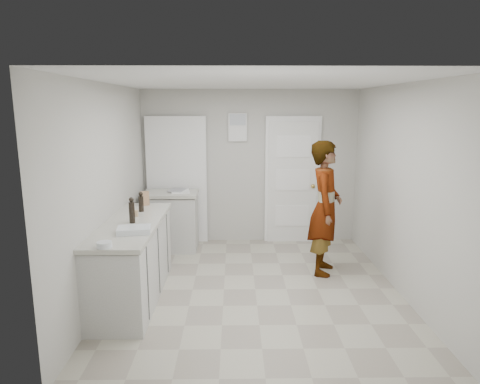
{
  "coord_description": "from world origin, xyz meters",
  "views": [
    {
      "loc": [
        -0.26,
        -4.97,
        2.23
      ],
      "look_at": [
        -0.18,
        0.4,
        1.15
      ],
      "focal_mm": 32.0,
      "sensor_mm": 36.0,
      "label": 1
    }
  ],
  "objects_px": {
    "oil_cruet_a": "(141,202)",
    "cake_mix_box": "(145,198)",
    "oil_cruet_b": "(132,211)",
    "person": "(325,208)",
    "baking_dish": "(134,230)",
    "spice_jar": "(136,213)",
    "egg_bowl": "(104,245)"
  },
  "relations": [
    {
      "from": "cake_mix_box",
      "to": "spice_jar",
      "type": "xyz_separation_m",
      "value": [
        0.02,
        -0.59,
        -0.06
      ]
    },
    {
      "from": "oil_cruet_b",
      "to": "egg_bowl",
      "type": "bearing_deg",
      "value": -94.07
    },
    {
      "from": "spice_jar",
      "to": "baking_dish",
      "type": "height_order",
      "value": "spice_jar"
    },
    {
      "from": "egg_bowl",
      "to": "oil_cruet_b",
      "type": "bearing_deg",
      "value": 85.93
    },
    {
      "from": "baking_dish",
      "to": "person",
      "type": "bearing_deg",
      "value": 27.59
    },
    {
      "from": "oil_cruet_b",
      "to": "baking_dish",
      "type": "xyz_separation_m",
      "value": [
        0.11,
        -0.39,
        -0.12
      ]
    },
    {
      "from": "cake_mix_box",
      "to": "oil_cruet_b",
      "type": "xyz_separation_m",
      "value": [
        0.04,
        -0.88,
        0.05
      ]
    },
    {
      "from": "cake_mix_box",
      "to": "spice_jar",
      "type": "bearing_deg",
      "value": -112.38
    },
    {
      "from": "oil_cruet_b",
      "to": "baking_dish",
      "type": "bearing_deg",
      "value": -74.34
    },
    {
      "from": "egg_bowl",
      "to": "cake_mix_box",
      "type": "bearing_deg",
      "value": 89.19
    },
    {
      "from": "cake_mix_box",
      "to": "spice_jar",
      "type": "height_order",
      "value": "cake_mix_box"
    },
    {
      "from": "egg_bowl",
      "to": "baking_dish",
      "type": "bearing_deg",
      "value": 70.5
    },
    {
      "from": "cake_mix_box",
      "to": "baking_dish",
      "type": "height_order",
      "value": "cake_mix_box"
    },
    {
      "from": "baking_dish",
      "to": "egg_bowl",
      "type": "distance_m",
      "value": 0.51
    },
    {
      "from": "baking_dish",
      "to": "oil_cruet_a",
      "type": "bearing_deg",
      "value": 97.44
    },
    {
      "from": "oil_cruet_a",
      "to": "baking_dish",
      "type": "xyz_separation_m",
      "value": [
        0.12,
        -0.93,
        -0.09
      ]
    },
    {
      "from": "oil_cruet_a",
      "to": "baking_dish",
      "type": "distance_m",
      "value": 0.94
    },
    {
      "from": "cake_mix_box",
      "to": "baking_dish",
      "type": "relative_size",
      "value": 0.5
    },
    {
      "from": "person",
      "to": "oil_cruet_a",
      "type": "height_order",
      "value": "person"
    },
    {
      "from": "baking_dish",
      "to": "egg_bowl",
      "type": "height_order",
      "value": "baking_dish"
    },
    {
      "from": "spice_jar",
      "to": "oil_cruet_b",
      "type": "bearing_deg",
      "value": -86.06
    },
    {
      "from": "person",
      "to": "oil_cruet_b",
      "type": "height_order",
      "value": "person"
    },
    {
      "from": "oil_cruet_a",
      "to": "cake_mix_box",
      "type": "bearing_deg",
      "value": 94.15
    },
    {
      "from": "person",
      "to": "baking_dish",
      "type": "xyz_separation_m",
      "value": [
        -2.27,
        -1.19,
        0.05
      ]
    },
    {
      "from": "cake_mix_box",
      "to": "oil_cruet_a",
      "type": "relative_size",
      "value": 0.75
    },
    {
      "from": "spice_jar",
      "to": "oil_cruet_b",
      "type": "relative_size",
      "value": 0.26
    },
    {
      "from": "baking_dish",
      "to": "spice_jar",
      "type": "bearing_deg",
      "value": 100.75
    },
    {
      "from": "oil_cruet_a",
      "to": "spice_jar",
      "type": "bearing_deg",
      "value": -91.61
    },
    {
      "from": "person",
      "to": "spice_jar",
      "type": "height_order",
      "value": "person"
    },
    {
      "from": "cake_mix_box",
      "to": "oil_cruet_a",
      "type": "xyz_separation_m",
      "value": [
        0.02,
        -0.34,
        0.03
      ]
    },
    {
      "from": "oil_cruet_b",
      "to": "cake_mix_box",
      "type": "bearing_deg",
      "value": 92.43
    },
    {
      "from": "spice_jar",
      "to": "baking_dish",
      "type": "distance_m",
      "value": 0.69
    }
  ]
}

